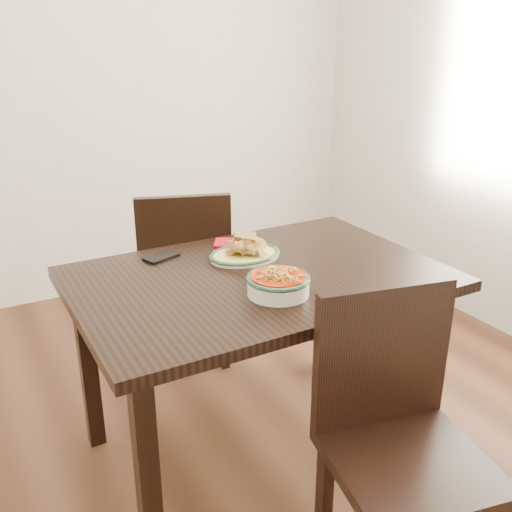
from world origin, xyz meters
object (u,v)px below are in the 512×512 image
chair_far (185,270)px  smartphone (161,257)px  noodle_bowl (278,282)px  dining_table (259,297)px  fish_plate (245,247)px  chair_near (396,426)px

chair_far → smartphone: (-0.25, -0.42, 0.26)m
chair_far → noodle_bowl: bearing=106.2°
dining_table → chair_far: chair_far is taller
dining_table → smartphone: size_ratio=9.94×
dining_table → noodle_bowl: 0.23m
fish_plate → noodle_bowl: bearing=-99.8°
dining_table → fish_plate: bearing=79.7°
chair_near → smartphone: (-0.33, 0.96, 0.26)m
noodle_bowl → smartphone: size_ratio=1.64×
chair_far → smartphone: chair_far is taller
chair_far → fish_plate: (0.02, -0.57, 0.30)m
fish_plate → dining_table: bearing=-100.3°
noodle_bowl → smartphone: (-0.22, 0.49, -0.04)m
chair_far → chair_near: size_ratio=1.00×
dining_table → noodle_bowl: size_ratio=6.04×
dining_table → noodle_bowl: (-0.03, -0.18, 0.13)m
noodle_bowl → chair_near: bearing=-76.3°
dining_table → fish_plate: fish_plate is taller
noodle_bowl → fish_plate: bearing=80.2°
chair_far → chair_near: same height
dining_table → noodle_bowl: bearing=-99.2°
dining_table → noodle_bowl: noodle_bowl is taller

